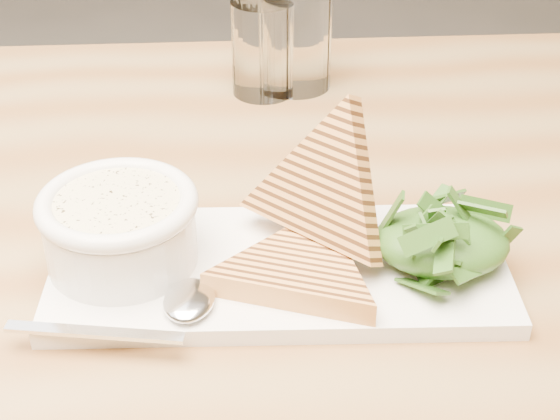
{
  "coord_description": "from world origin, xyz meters",
  "views": [
    {
      "loc": [
        0.32,
        -0.35,
        1.17
      ],
      "look_at": [
        0.3,
        0.2,
        0.8
      ],
      "focal_mm": 55.0,
      "sensor_mm": 36.0,
      "label": 1
    }
  ],
  "objects_px": {
    "platter": "(279,270)",
    "soup_bowl": "(121,236)",
    "table_top": "(192,251)",
    "glass_near": "(263,48)",
    "glass_far": "(296,36)"
  },
  "relations": [
    {
      "from": "platter",
      "to": "soup_bowl",
      "type": "relative_size",
      "value": 3.05
    },
    {
      "from": "soup_bowl",
      "to": "glass_near",
      "type": "xyz_separation_m",
      "value": [
        0.09,
        0.34,
        0.01
      ]
    },
    {
      "from": "platter",
      "to": "soup_bowl",
      "type": "height_order",
      "value": "soup_bowl"
    },
    {
      "from": "glass_near",
      "to": "glass_far",
      "type": "bearing_deg",
      "value": 26.69
    },
    {
      "from": "table_top",
      "to": "glass_near",
      "type": "xyz_separation_m",
      "value": [
        0.05,
        0.28,
        0.07
      ]
    },
    {
      "from": "table_top",
      "to": "glass_far",
      "type": "distance_m",
      "value": 0.32
    },
    {
      "from": "platter",
      "to": "soup_bowl",
      "type": "bearing_deg",
      "value": -179.84
    },
    {
      "from": "platter",
      "to": "soup_bowl",
      "type": "xyz_separation_m",
      "value": [
        -0.12,
        -0.0,
        0.03
      ]
    },
    {
      "from": "platter",
      "to": "glass_far",
      "type": "bearing_deg",
      "value": 88.58
    },
    {
      "from": "glass_far",
      "to": "soup_bowl",
      "type": "bearing_deg",
      "value": -110.11
    },
    {
      "from": "table_top",
      "to": "soup_bowl",
      "type": "distance_m",
      "value": 0.09
    },
    {
      "from": "soup_bowl",
      "to": "table_top",
      "type": "bearing_deg",
      "value": 53.39
    },
    {
      "from": "platter",
      "to": "glass_near",
      "type": "distance_m",
      "value": 0.34
    },
    {
      "from": "table_top",
      "to": "glass_far",
      "type": "bearing_deg",
      "value": 73.85
    },
    {
      "from": "table_top",
      "to": "platter",
      "type": "relative_size",
      "value": 3.59
    }
  ]
}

